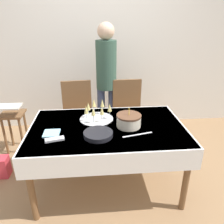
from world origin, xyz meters
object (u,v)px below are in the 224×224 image
Objects in this scene: plate_stack_main at (98,134)px; champagne_tray at (97,112)px; dining_chair_far_right at (128,112)px; high_chair at (13,119)px; dining_chair_far_left at (78,114)px; person_standing at (106,74)px; birthday_cake at (129,121)px.

champagne_tray is at bearing 90.86° from plate_stack_main.
champagne_tray is at bearing -125.49° from dining_chair_far_right.
dining_chair_far_right is 1.36× the size of high_chair.
dining_chair_far_left is 0.57× the size of person_standing.
birthday_cake is 0.90× the size of plate_stack_main.
plate_stack_main is (0.25, -0.99, 0.22)m from dining_chair_far_left.
plate_stack_main reaches higher than high_chair.
dining_chair_far_right is at bearing 81.24° from birthday_cake.
dining_chair_far_left is 3.90× the size of birthday_cake.
birthday_cake is 1.06m from person_standing.
dining_chair_far_left reaches higher than plate_stack_main.
person_standing reaches higher than dining_chair_far_right.
person_standing reaches higher than champagne_tray.
birthday_cake is 0.37m from champagne_tray.
champagne_tray reaches higher than plate_stack_main.
person_standing is (0.16, 0.82, 0.21)m from champagne_tray.
champagne_tray is 0.86m from person_standing.
birthday_cake is at bearing -29.30° from high_chair.
dining_chair_far_left is 0.88m from high_chair.
person_standing is (-0.16, 1.02, 0.23)m from birthday_cake.
high_chair is (-1.44, 0.81, -0.31)m from birthday_cake.
plate_stack_main is 0.16× the size of person_standing.
dining_chair_far_right is 0.60m from person_standing.
dining_chair_far_right is 3.52× the size of plate_stack_main.
high_chair is (-1.28, -0.21, -0.54)m from person_standing.
dining_chair_far_right reaches higher than champagne_tray.
champagne_tray reaches higher than high_chair.
champagne_tray is 0.38m from plate_stack_main.
dining_chair_far_left is 3.52× the size of plate_stack_main.
birthday_cake is 1.68m from high_chair.
dining_chair_far_left is 0.73m from champagne_tray.
plate_stack_main is (-0.31, -0.17, -0.04)m from birthday_cake.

